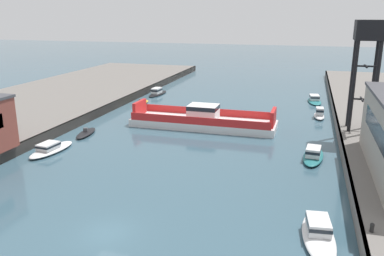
{
  "coord_description": "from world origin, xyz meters",
  "views": [
    {
      "loc": [
        13.87,
        -24.34,
        16.12
      ],
      "look_at": [
        0.0,
        23.35,
        2.0
      ],
      "focal_mm": 37.51,
      "sensor_mm": 36.0,
      "label": 1
    }
  ],
  "objects_px": {
    "chain_ferry": "(203,120)",
    "moored_boat_far_left": "(314,99)",
    "moored_boat_near_right": "(157,92)",
    "moored_boat_mid_right": "(319,114)",
    "crane_tower": "(368,44)",
    "moored_boat_mid_left": "(318,233)",
    "moored_boat_upstream_a": "(313,154)",
    "moored_boat_upstream_b": "(86,133)",
    "moored_boat_near_left": "(141,103)",
    "moored_boat_far_right": "(51,148)"
  },
  "relations": [
    {
      "from": "crane_tower",
      "to": "moored_boat_near_left",
      "type": "bearing_deg",
      "value": 161.98
    },
    {
      "from": "chain_ferry",
      "to": "moored_boat_near_left",
      "type": "distance_m",
      "value": 19.03
    },
    {
      "from": "chain_ferry",
      "to": "moored_boat_far_left",
      "type": "distance_m",
      "value": 27.88
    },
    {
      "from": "moored_boat_upstream_a",
      "to": "moored_boat_near_right",
      "type": "bearing_deg",
      "value": 135.11
    },
    {
      "from": "chain_ferry",
      "to": "moored_boat_mid_right",
      "type": "distance_m",
      "value": 19.64
    },
    {
      "from": "moored_boat_mid_right",
      "to": "moored_boat_far_right",
      "type": "height_order",
      "value": "moored_boat_mid_right"
    },
    {
      "from": "moored_boat_mid_left",
      "to": "moored_boat_upstream_a",
      "type": "bearing_deg",
      "value": 91.15
    },
    {
      "from": "moored_boat_far_left",
      "to": "moored_boat_far_right",
      "type": "height_order",
      "value": "moored_boat_far_left"
    },
    {
      "from": "moored_boat_near_right",
      "to": "moored_boat_upstream_a",
      "type": "distance_m",
      "value": 43.89
    },
    {
      "from": "moored_boat_near_left",
      "to": "moored_boat_mid_right",
      "type": "distance_m",
      "value": 31.66
    },
    {
      "from": "chain_ferry",
      "to": "moored_boat_far_right",
      "type": "distance_m",
      "value": 21.94
    },
    {
      "from": "chain_ferry",
      "to": "moored_boat_near_left",
      "type": "bearing_deg",
      "value": 142.17
    },
    {
      "from": "moored_boat_upstream_b",
      "to": "moored_boat_mid_left",
      "type": "bearing_deg",
      "value": -31.9
    },
    {
      "from": "moored_boat_near_right",
      "to": "moored_boat_mid_right",
      "type": "xyz_separation_m",
      "value": [
        32.04,
        -10.74,
        0.07
      ]
    },
    {
      "from": "chain_ferry",
      "to": "moored_boat_near_right",
      "type": "xyz_separation_m",
      "value": [
        -15.42,
        21.2,
        -0.46
      ]
    },
    {
      "from": "moored_boat_near_left",
      "to": "moored_boat_near_right",
      "type": "xyz_separation_m",
      "value": [
        -0.4,
        9.54,
        0.31
      ]
    },
    {
      "from": "moored_boat_near_right",
      "to": "moored_boat_far_left",
      "type": "height_order",
      "value": "moored_boat_near_right"
    },
    {
      "from": "moored_boat_upstream_a",
      "to": "moored_boat_near_left",
      "type": "bearing_deg",
      "value": 145.07
    },
    {
      "from": "moored_boat_far_left",
      "to": "moored_boat_upstream_a",
      "type": "bearing_deg",
      "value": -90.41
    },
    {
      "from": "chain_ferry",
      "to": "moored_boat_mid_left",
      "type": "height_order",
      "value": "chain_ferry"
    },
    {
      "from": "moored_boat_near_left",
      "to": "moored_boat_upstream_b",
      "type": "relative_size",
      "value": 0.98
    },
    {
      "from": "moored_boat_mid_right",
      "to": "moored_boat_upstream_a",
      "type": "relative_size",
      "value": 0.7
    },
    {
      "from": "chain_ferry",
      "to": "moored_boat_mid_left",
      "type": "xyz_separation_m",
      "value": [
        16.03,
        -27.51,
        -0.49
      ]
    },
    {
      "from": "moored_boat_near_left",
      "to": "chain_ferry",
      "type": "bearing_deg",
      "value": -37.83
    },
    {
      "from": "moored_boat_upstream_b",
      "to": "moored_boat_near_right",
      "type": "bearing_deg",
      "value": 91.58
    },
    {
      "from": "chain_ferry",
      "to": "moored_boat_far_left",
      "type": "relative_size",
      "value": 2.91
    },
    {
      "from": "moored_boat_near_left",
      "to": "moored_boat_near_right",
      "type": "distance_m",
      "value": 9.55
    },
    {
      "from": "moored_boat_mid_right",
      "to": "crane_tower",
      "type": "distance_m",
      "value": 16.64
    },
    {
      "from": "moored_boat_near_right",
      "to": "crane_tower",
      "type": "xyz_separation_m",
      "value": [
        36.77,
        -21.37,
        11.97
      ]
    },
    {
      "from": "moored_boat_near_left",
      "to": "moored_boat_mid_right",
      "type": "xyz_separation_m",
      "value": [
        31.64,
        -1.2,
        0.38
      ]
    },
    {
      "from": "moored_boat_mid_right",
      "to": "crane_tower",
      "type": "bearing_deg",
      "value": -65.97
    },
    {
      "from": "moored_boat_near_left",
      "to": "moored_boat_mid_right",
      "type": "bearing_deg",
      "value": -2.18
    },
    {
      "from": "moored_boat_mid_left",
      "to": "moored_boat_upstream_a",
      "type": "xyz_separation_m",
      "value": [
        -0.36,
        17.73,
        0.03
      ]
    },
    {
      "from": "moored_boat_near_right",
      "to": "moored_boat_upstream_a",
      "type": "relative_size",
      "value": 1.04
    },
    {
      "from": "moored_boat_far_right",
      "to": "moored_boat_far_left",
      "type": "bearing_deg",
      "value": 51.71
    },
    {
      "from": "moored_boat_far_left",
      "to": "moored_boat_upstream_b",
      "type": "height_order",
      "value": "moored_boat_far_left"
    },
    {
      "from": "moored_boat_mid_left",
      "to": "crane_tower",
      "type": "relative_size",
      "value": 0.53
    },
    {
      "from": "moored_boat_near_right",
      "to": "moored_boat_far_left",
      "type": "distance_m",
      "value": 31.37
    },
    {
      "from": "moored_boat_near_right",
      "to": "moored_boat_upstream_b",
      "type": "distance_m",
      "value": 29.65
    },
    {
      "from": "chain_ferry",
      "to": "moored_boat_upstream_a",
      "type": "bearing_deg",
      "value": -31.95
    },
    {
      "from": "chain_ferry",
      "to": "moored_boat_near_right",
      "type": "height_order",
      "value": "chain_ferry"
    },
    {
      "from": "moored_boat_near_right",
      "to": "crane_tower",
      "type": "distance_m",
      "value": 44.18
    },
    {
      "from": "moored_boat_mid_right",
      "to": "moored_boat_far_left",
      "type": "xyz_separation_m",
      "value": [
        -0.71,
        12.44,
        -0.15
      ]
    },
    {
      "from": "moored_boat_upstream_a",
      "to": "moored_boat_upstream_b",
      "type": "relative_size",
      "value": 1.29
    },
    {
      "from": "chain_ferry",
      "to": "moored_boat_near_right",
      "type": "bearing_deg",
      "value": 126.03
    },
    {
      "from": "moored_boat_upstream_a",
      "to": "crane_tower",
      "type": "xyz_separation_m",
      "value": [
        5.68,
        9.61,
        11.97
      ]
    },
    {
      "from": "moored_boat_far_right",
      "to": "moored_boat_upstream_b",
      "type": "xyz_separation_m",
      "value": [
        0.28,
        7.67,
        -0.21
      ]
    },
    {
      "from": "moored_boat_mid_right",
      "to": "crane_tower",
      "type": "xyz_separation_m",
      "value": [
        4.74,
        -10.63,
        11.9
      ]
    },
    {
      "from": "moored_boat_mid_left",
      "to": "moored_boat_upstream_b",
      "type": "bearing_deg",
      "value": 148.1
    },
    {
      "from": "moored_boat_far_right",
      "to": "moored_boat_upstream_a",
      "type": "bearing_deg",
      "value": 11.7
    }
  ]
}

